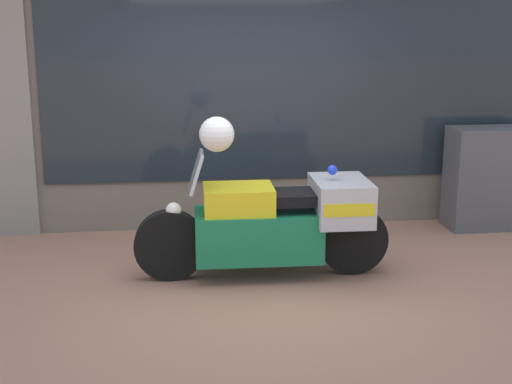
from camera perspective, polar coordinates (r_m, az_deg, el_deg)
ground_plane at (r=6.37m, az=0.74°, el=-7.31°), size 60.00×60.00×0.00m
shop_building at (r=7.91m, az=-4.57°, el=10.05°), size 6.52×0.55×3.56m
window_display at (r=8.22m, az=1.85°, el=0.94°), size 5.04×0.30×1.97m
paramedic_motorcycle at (r=6.41m, az=1.75°, el=-2.35°), size 2.30×0.72×1.16m
utility_cabinet at (r=8.33m, az=18.38°, el=1.08°), size 0.98×0.46×1.13m
white_helmet at (r=6.19m, az=-3.16°, el=4.64°), size 0.31×0.31×0.31m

